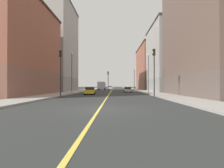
{
  "coord_description": "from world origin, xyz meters",
  "views": [
    {
      "loc": [
        1.04,
        -11.89,
        1.59
      ],
      "look_at": [
        0.44,
        25.17,
        1.9
      ],
      "focal_mm": 28.09,
      "sensor_mm": 36.0,
      "label": 1
    }
  ],
  "objects": [
    {
      "name": "car_silver",
      "position": [
        4.07,
        29.59,
        0.62
      ],
      "size": [
        1.92,
        4.43,
        1.22
      ],
      "color": "silver",
      "rests_on": "ground"
    },
    {
      "name": "street_lamp_left_far",
      "position": [
        7.37,
        44.9,
        4.19
      ],
      "size": [
        0.36,
        0.36,
        6.59
      ],
      "color": "#4C4C51",
      "rests_on": "ground"
    },
    {
      "name": "traffic_light_median_far",
      "position": [
        -0.85,
        37.44,
        3.63
      ],
      "size": [
        0.4,
        0.32,
        5.56
      ],
      "color": "#2D2D2D",
      "rests_on": "ground"
    },
    {
      "name": "lane_center_stripe",
      "position": [
        0.0,
        49.0,
        0.01
      ],
      "size": [
        0.16,
        154.0,
        0.01
      ],
      "primitive_type": "cube",
      "color": "#E5D14C",
      "rests_on": "ground"
    },
    {
      "name": "building_left_far",
      "position": [
        14.78,
        55.95,
        8.32
      ],
      "size": [
        8.53,
        23.21,
        16.61
      ],
      "color": "brown",
      "rests_on": "ground"
    },
    {
      "name": "ground_plane",
      "position": [
        0.0,
        0.0,
        0.0
      ],
      "size": [
        400.0,
        400.0,
        0.0
      ],
      "primitive_type": "plane",
      "color": "#2D3030",
      "rests_on": "ground"
    },
    {
      "name": "building_right_midblock",
      "position": [
        -14.78,
        35.8,
        11.97
      ],
      "size": [
        8.53,
        16.69,
        23.91
      ],
      "color": "gray",
      "rests_on": "ground"
    },
    {
      "name": "street_lamp_right_near",
      "position": [
        -7.37,
        22.13,
        4.89
      ],
      "size": [
        0.36,
        0.36,
        7.93
      ],
      "color": "#4C4C51",
      "rests_on": "ground"
    },
    {
      "name": "street_lamp_left_near",
      "position": [
        7.37,
        21.1,
        4.61
      ],
      "size": [
        0.36,
        0.36,
        7.4
      ],
      "color": "#4C4C51",
      "rests_on": "ground"
    },
    {
      "name": "building_left_near",
      "position": [
        14.78,
        13.94,
        11.28
      ],
      "size": [
        8.53,
        19.55,
        22.54
      ],
      "color": "brown",
      "rests_on": "ground"
    },
    {
      "name": "sidewalk_right",
      "position": [
        -8.72,
        49.0,
        0.07
      ],
      "size": [
        3.9,
        168.0,
        0.15
      ],
      "primitive_type": "cube",
      "color": "#9E9B93",
      "rests_on": "ground"
    },
    {
      "name": "building_left_mid",
      "position": [
        14.78,
        34.15,
        8.69
      ],
      "size": [
        8.53,
        16.66,
        17.36
      ],
      "color": "gray",
      "rests_on": "ground"
    },
    {
      "name": "building_right_corner",
      "position": [
        -14.78,
        16.23,
        7.67
      ],
      "size": [
        8.53,
        18.92,
        15.32
      ],
      "color": "brown",
      "rests_on": "ground"
    },
    {
      "name": "box_truck",
      "position": [
        -3.69,
        50.8,
        1.57
      ],
      "size": [
        2.53,
        7.62,
        2.89
      ],
      "color": "navy",
      "rests_on": "ground"
    },
    {
      "name": "car_white",
      "position": [
        -1.06,
        62.74,
        0.64
      ],
      "size": [
        1.87,
        4.14,
        1.3
      ],
      "color": "white",
      "rests_on": "ground"
    },
    {
      "name": "traffic_light_right_near",
      "position": [
        -6.39,
        11.86,
        4.09
      ],
      "size": [
        0.4,
        0.32,
        6.37
      ],
      "color": "#2D2D2D",
      "rests_on": "ground"
    },
    {
      "name": "sidewalk_left",
      "position": [
        8.72,
        49.0,
        0.07
      ],
      "size": [
        3.9,
        168.0,
        0.15
      ],
      "primitive_type": "cube",
      "color": "#9E9B93",
      "rests_on": "ground"
    },
    {
      "name": "traffic_light_left_near",
      "position": [
        6.36,
        11.86,
        4.2
      ],
      "size": [
        0.4,
        0.32,
        6.55
      ],
      "color": "#2D2D2D",
      "rests_on": "ground"
    },
    {
      "name": "car_yellow",
      "position": [
        -3.4,
        19.41,
        0.65
      ],
      "size": [
        1.89,
        4.45,
        1.34
      ],
      "color": "gold",
      "rests_on": "ground"
    }
  ]
}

